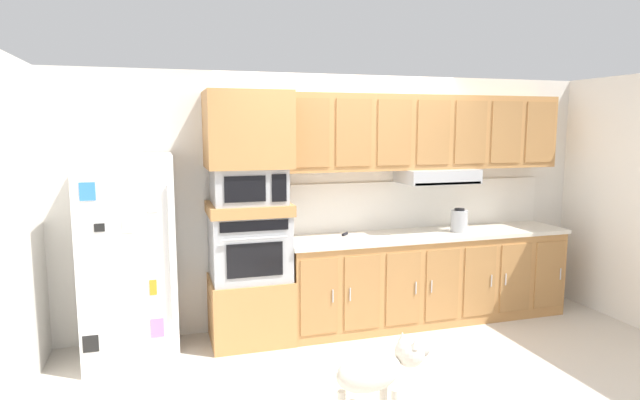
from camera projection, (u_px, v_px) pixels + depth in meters
ground_plane at (380, 359)px, 4.58m from camera, size 9.60×9.60×0.00m
back_kitchen_wall at (339, 199)px, 5.47m from camera, size 6.20×0.12×2.50m
side_panel_left at (1, 236)px, 3.61m from camera, size 0.12×7.10×2.50m
refrigerator at (129, 258)px, 4.52m from camera, size 0.76×0.73×1.76m
oven_base_cabinet at (251, 309)px, 4.97m from camera, size 0.74×0.62×0.60m
built_in_oven at (249, 246)px, 4.89m from camera, size 0.70×0.62×0.60m
appliance_mid_shelf at (249, 208)px, 4.84m from camera, size 0.74×0.62×0.10m
microwave at (248, 185)px, 4.81m from camera, size 0.64×0.54×0.32m
appliance_upper_cabinet at (247, 130)px, 4.74m from camera, size 0.74×0.62×0.68m
lower_cabinet_run at (427, 278)px, 5.47m from camera, size 2.93×0.63×0.88m
countertop_slab at (429, 234)px, 5.42m from camera, size 2.97×0.64×0.04m
backsplash_panel at (416, 204)px, 5.65m from camera, size 2.97×0.02×0.50m
upper_cabinet_with_hood at (426, 135)px, 5.40m from camera, size 2.93×0.48×0.88m
screwdriver at (346, 234)px, 5.26m from camera, size 0.17×0.17×0.03m
electric_kettle at (459, 221)px, 5.44m from camera, size 0.17×0.17×0.24m
dog at (378, 371)px, 3.43m from camera, size 0.83×0.33×0.62m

